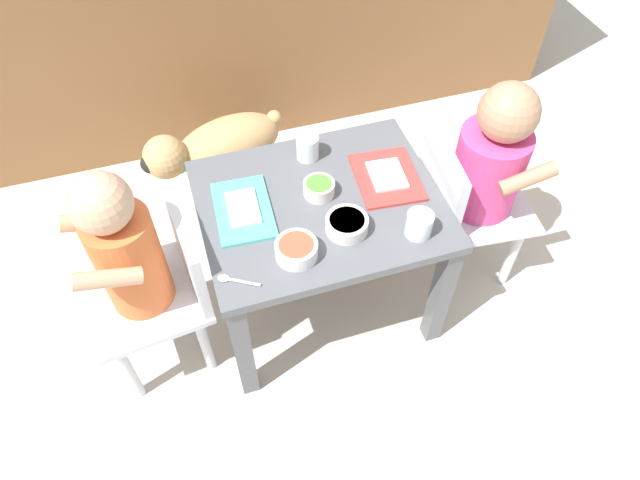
{
  "coord_description": "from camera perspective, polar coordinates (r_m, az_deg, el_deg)",
  "views": [
    {
      "loc": [
        -0.29,
        -0.92,
        1.46
      ],
      "look_at": [
        0.0,
        0.0,
        0.28
      ],
      "focal_mm": 32.15,
      "sensor_mm": 36.0,
      "label": 1
    }
  ],
  "objects": [
    {
      "name": "food_tray_right",
      "position": [
        1.47,
        6.66,
        6.29
      ],
      "size": [
        0.17,
        0.21,
        0.02
      ],
      "color": "red",
      "rests_on": "dining_table"
    },
    {
      "name": "dining_table",
      "position": [
        1.47,
        0.0,
        1.79
      ],
      "size": [
        0.59,
        0.49,
        0.43
      ],
      "color": "#515459",
      "rests_on": "ground"
    },
    {
      "name": "water_cup_right",
      "position": [
        1.34,
        9.82,
        1.45
      ],
      "size": [
        0.06,
        0.06,
        0.06
      ],
      "color": "white",
      "rests_on": "dining_table"
    },
    {
      "name": "water_cup_left",
      "position": [
        1.51,
        -1.25,
        9.09
      ],
      "size": [
        0.06,
        0.06,
        0.07
      ],
      "color": "white",
      "rests_on": "dining_table"
    },
    {
      "name": "cereal_bowl_right_side",
      "position": [
        1.42,
        -0.1,
        5.2
      ],
      "size": [
        0.08,
        0.08,
        0.04
      ],
      "color": "silver",
      "rests_on": "dining_table"
    },
    {
      "name": "veggie_bowl_near",
      "position": [
        1.34,
        2.69,
        1.59
      ],
      "size": [
        0.1,
        0.1,
        0.04
      ],
      "color": "silver",
      "rests_on": "dining_table"
    },
    {
      "name": "ground_plane",
      "position": [
        1.75,
        0.0,
        -5.77
      ],
      "size": [
        7.0,
        7.0,
        0.0
      ],
      "primitive_type": "plane",
      "color": "beige"
    },
    {
      "name": "seated_child_left",
      "position": [
        1.38,
        -17.98,
        -1.8
      ],
      "size": [
        0.31,
        0.31,
        0.68
      ],
      "color": "silver",
      "rests_on": "ground"
    },
    {
      "name": "food_tray_left",
      "position": [
        1.4,
        -7.65,
        3.04
      ],
      "size": [
        0.15,
        0.22,
        0.02
      ],
      "color": "#4CC6BC",
      "rests_on": "dining_table"
    },
    {
      "name": "dog",
      "position": [
        1.92,
        -10.26,
        9.06
      ],
      "size": [
        0.48,
        0.27,
        0.31
      ],
      "color": "tan",
      "rests_on": "ground"
    },
    {
      "name": "kitchen_cabinet_back",
      "position": [
        2.18,
        -8.48,
        22.33
      ],
      "size": [
        2.38,
        0.4,
        0.88
      ],
      "primitive_type": "cube",
      "color": "brown",
      "rests_on": "ground"
    },
    {
      "name": "seated_child_right",
      "position": [
        1.58,
        16.2,
        7.01
      ],
      "size": [
        0.31,
        0.31,
        0.66
      ],
      "color": "silver",
      "rests_on": "ground"
    },
    {
      "name": "cereal_bowl_left_side",
      "position": [
        1.29,
        -2.36,
        -0.96
      ],
      "size": [
        0.1,
        0.1,
        0.04
      ],
      "color": "white",
      "rests_on": "dining_table"
    },
    {
      "name": "spoon_by_left_tray",
      "position": [
        1.27,
        -8.51,
        -3.97
      ],
      "size": [
        0.09,
        0.06,
        0.01
      ],
      "color": "silver",
      "rests_on": "dining_table"
    }
  ]
}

